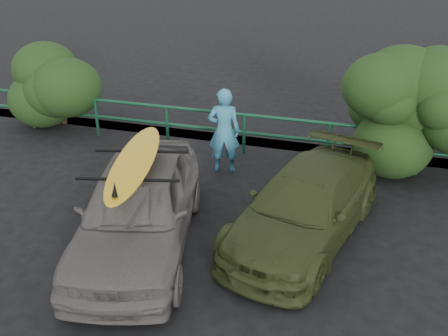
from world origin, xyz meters
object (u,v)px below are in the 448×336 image
(guardrail, at_px, (205,129))
(sedan, at_px, (139,207))
(olive_vehicle, at_px, (305,206))
(surfboard, at_px, (135,161))
(man, at_px, (224,131))

(guardrail, xyz_separation_m, sedan, (0.28, -4.29, 0.24))
(guardrail, distance_m, sedan, 4.31)
(guardrail, xyz_separation_m, olive_vehicle, (2.94, -3.19, 0.10))
(sedan, bearing_deg, olive_vehicle, 8.80)
(sedan, distance_m, surfboard, 0.86)
(guardrail, xyz_separation_m, man, (0.82, -1.07, 0.45))
(man, bearing_deg, olive_vehicle, 121.92)
(sedan, xyz_separation_m, olive_vehicle, (2.66, 1.10, -0.14))
(olive_vehicle, bearing_deg, surfboard, -143.52)
(man, bearing_deg, sedan, 67.40)
(olive_vehicle, bearing_deg, sedan, -143.52)
(sedan, relative_size, olive_vehicle, 1.05)
(guardrail, bearing_deg, man, -52.74)
(guardrail, relative_size, olive_vehicle, 3.27)
(olive_vehicle, relative_size, surfboard, 1.42)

